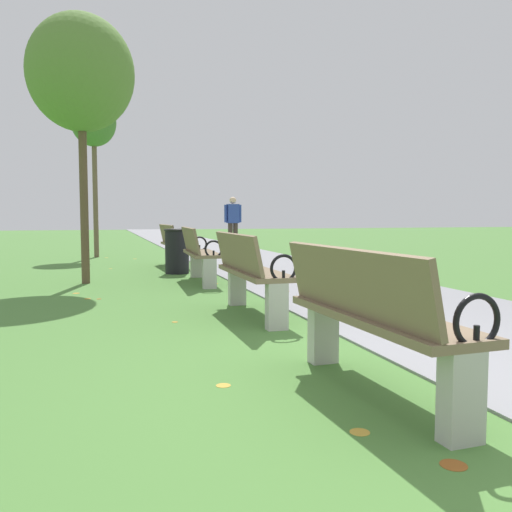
{
  "coord_description": "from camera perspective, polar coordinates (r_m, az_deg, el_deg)",
  "views": [
    {
      "loc": [
        -2.06,
        -2.68,
        1.09
      ],
      "look_at": [
        -0.05,
        4.09,
        0.55
      ],
      "focal_mm": 37.31,
      "sensor_mm": 36.0,
      "label": 1
    }
  ],
  "objects": [
    {
      "name": "park_bench_1",
      "position": [
        3.28,
        12.16,
        -6.3
      ],
      "size": [
        0.54,
        1.62,
        0.9
      ],
      "color": "#7A664C",
      "rests_on": "ground"
    },
    {
      "name": "pedestrian_walking",
      "position": [
        15.78,
        -2.49,
        3.76
      ],
      "size": [
        0.53,
        0.24,
        1.62
      ],
      "color": "#3D3328",
      "rests_on": "paved_walkway"
    },
    {
      "name": "park_bench_4",
      "position": [
        11.52,
        -8.75,
        1.3
      ],
      "size": [
        0.54,
        1.62,
        0.9
      ],
      "color": "#7A664C",
      "rests_on": "ground"
    },
    {
      "name": "scattered_leaves",
      "position": [
        6.94,
        -1.47,
        -4.57
      ],
      "size": [
        4.61,
        12.6,
        0.02
      ],
      "color": "gold",
      "rests_on": "ground"
    },
    {
      "name": "ground_plane",
      "position": [
        3.55,
        20.56,
        -13.75
      ],
      "size": [
        80.0,
        80.0,
        0.0
      ],
      "primitive_type": "plane",
      "color": "#4C7F38"
    },
    {
      "name": "tree_2",
      "position": [
        14.72,
        -17.01,
        13.36
      ],
      "size": [
        1.14,
        1.14,
        4.13
      ],
      "color": "brown",
      "rests_on": "ground"
    },
    {
      "name": "park_bench_3",
      "position": [
        8.65,
        -6.13,
        0.33
      ],
      "size": [
        0.54,
        1.62,
        0.9
      ],
      "color": "#7A664C",
      "rests_on": "ground"
    },
    {
      "name": "park_bench_2",
      "position": [
        5.72,
        -0.67,
        -1.68
      ],
      "size": [
        0.48,
        1.6,
        0.9
      ],
      "color": "#7A664C",
      "rests_on": "ground"
    },
    {
      "name": "trash_bin",
      "position": [
        10.1,
        -8.48,
        0.53
      ],
      "size": [
        0.48,
        0.48,
        0.84
      ],
      "color": "black",
      "rests_on": "ground"
    },
    {
      "name": "tree_1",
      "position": [
        9.19,
        -18.26,
        18.04
      ],
      "size": [
        1.65,
        1.65,
        4.22
      ],
      "color": "brown",
      "rests_on": "ground"
    },
    {
      "name": "paved_walkway",
      "position": [
        21.0,
        -6.9,
        1.37
      ],
      "size": [
        2.89,
        44.0,
        0.02
      ],
      "primitive_type": "cube",
      "color": "gray",
      "rests_on": "ground"
    }
  ]
}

